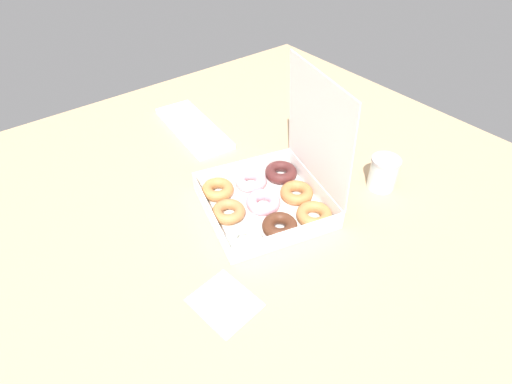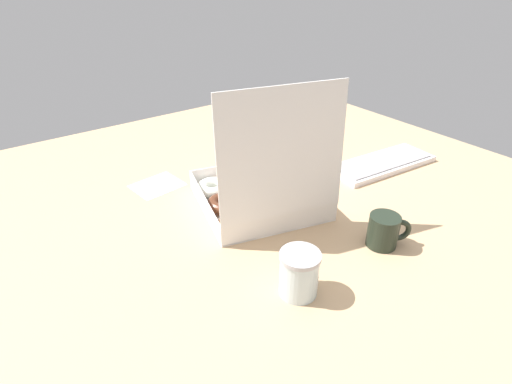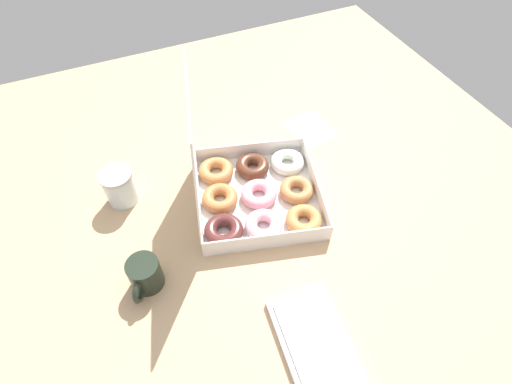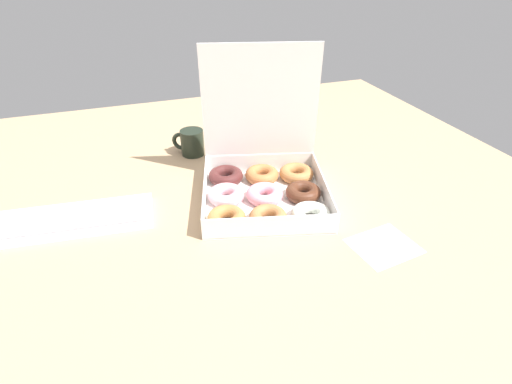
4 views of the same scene
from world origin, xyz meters
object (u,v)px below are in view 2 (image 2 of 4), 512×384
Objects in this scene: donut_box at (261,194)px; coffee_mug at (385,230)px; glass_jar at (299,273)px; keyboard at (382,163)px.

donut_box is 35.66cm from coffee_mug.
glass_jar reaches higher than coffee_mug.
keyboard is 3.92× the size of coffee_mug.
coffee_mug is 0.98× the size of glass_jar.
glass_jar is (64.59, 28.64, 4.20)cm from keyboard.
glass_jar reaches higher than keyboard.
donut_box reaches higher than coffee_mug.
donut_box is at bearing -67.27° from coffee_mug.
donut_box is 35.87cm from glass_jar.
keyboard is (-50.01, 4.11, -3.01)cm from donut_box.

